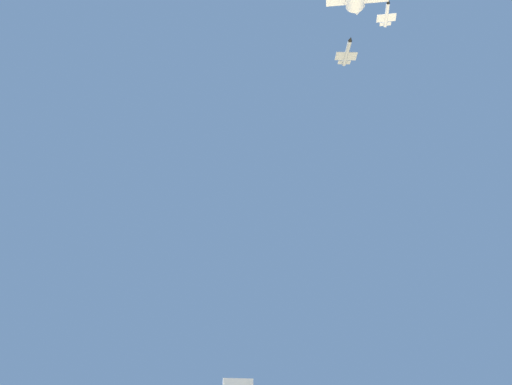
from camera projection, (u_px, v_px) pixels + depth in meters
name	position (u px, v px, depth m)	size (l,w,h in m)	color
chase_jet_left_wing	(347.00, 53.00, 194.92)	(10.33, 14.52, 4.00)	#999EA3
chase_jet_right_wing	(387.00, 15.00, 219.20)	(11.90, 13.63, 4.00)	silver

